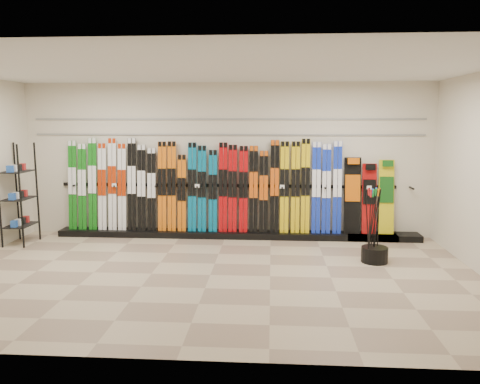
{
  "coord_description": "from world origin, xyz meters",
  "views": [
    {
      "loc": [
        0.89,
        -6.64,
        2.28
      ],
      "look_at": [
        0.38,
        1.0,
        1.1
      ],
      "focal_mm": 35.0,
      "sensor_mm": 36.0,
      "label": 1
    }
  ],
  "objects": [
    {
      "name": "ski_rack_base",
      "position": [
        0.22,
        2.28,
        0.06
      ],
      "size": [
        8.0,
        0.4,
        0.12
      ],
      "primitive_type": "cube",
      "color": "black",
      "rests_on": "floor"
    },
    {
      "name": "ceiling",
      "position": [
        0.0,
        0.0,
        3.0
      ],
      "size": [
        8.0,
        8.0,
        0.0
      ],
      "primitive_type": "plane",
      "rotation": [
        3.14,
        0.0,
        0.0
      ],
      "color": "silver",
      "rests_on": "back_wall"
    },
    {
      "name": "slatwall_rail_1",
      "position": [
        0.0,
        2.48,
        2.3
      ],
      "size": [
        7.6,
        0.02,
        0.03
      ],
      "primitive_type": "cube",
      "color": "gray",
      "rests_on": "back_wall"
    },
    {
      "name": "skis",
      "position": [
        -0.45,
        2.31,
        0.98
      ],
      "size": [
        5.38,
        0.2,
        1.81
      ],
      "color": "#116612",
      "rests_on": "ski_rack_base"
    },
    {
      "name": "slatwall_rail_0",
      "position": [
        0.0,
        2.48,
        2.0
      ],
      "size": [
        7.6,
        0.02,
        0.03
      ],
      "primitive_type": "cube",
      "color": "gray",
      "rests_on": "back_wall"
    },
    {
      "name": "accessory_rack",
      "position": [
        -3.75,
        1.56,
        0.93
      ],
      "size": [
        0.4,
        0.6,
        1.87
      ],
      "primitive_type": "cube",
      "color": "black",
      "rests_on": "floor"
    },
    {
      "name": "ski_poles",
      "position": [
        2.53,
        0.85,
        0.61
      ],
      "size": [
        0.26,
        0.32,
        1.18
      ],
      "color": "black",
      "rests_on": "pole_bin"
    },
    {
      "name": "back_wall",
      "position": [
        0.0,
        2.5,
        1.5
      ],
      "size": [
        8.0,
        0.0,
        8.0
      ],
      "primitive_type": "plane",
      "rotation": [
        1.57,
        0.0,
        0.0
      ],
      "color": "beige",
      "rests_on": "floor"
    },
    {
      "name": "pole_bin",
      "position": [
        2.57,
        0.82,
        0.12
      ],
      "size": [
        0.43,
        0.43,
        0.25
      ],
      "primitive_type": "cylinder",
      "color": "black",
      "rests_on": "floor"
    },
    {
      "name": "floor",
      "position": [
        0.0,
        0.0,
        0.0
      ],
      "size": [
        8.0,
        8.0,
        0.0
      ],
      "primitive_type": "plane",
      "color": "#88715D",
      "rests_on": "ground"
    },
    {
      "name": "snowboards",
      "position": [
        2.76,
        2.35,
        0.82
      ],
      "size": [
        0.94,
        0.23,
        1.45
      ],
      "color": "black",
      "rests_on": "ski_rack_base"
    }
  ]
}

